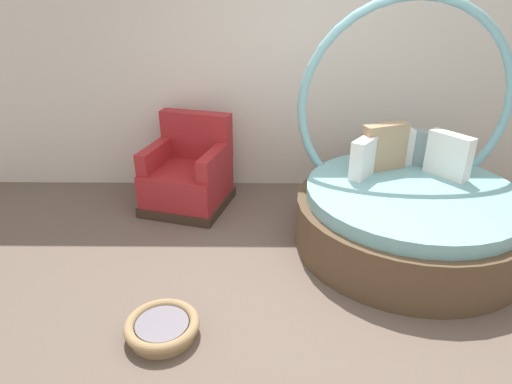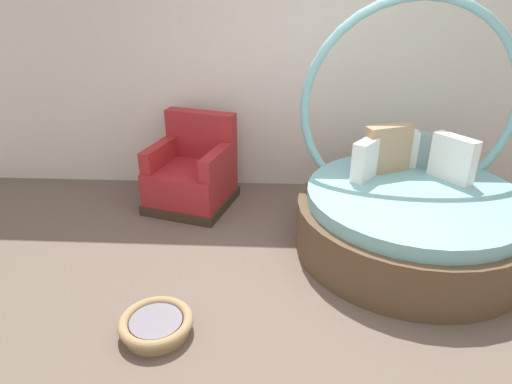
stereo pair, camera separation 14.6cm
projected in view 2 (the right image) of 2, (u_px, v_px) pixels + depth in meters
ground_plane at (308, 296)px, 3.50m from camera, size 8.00×8.00×0.02m
back_wall at (305, 53)px, 4.74m from camera, size 8.00×0.12×2.97m
round_daybed at (410, 205)px, 3.97m from camera, size 1.98×1.98×2.12m
red_armchair at (193, 174)px, 4.76m from camera, size 0.99×0.99×0.94m
pet_basket at (156, 325)px, 3.09m from camera, size 0.51×0.51×0.13m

